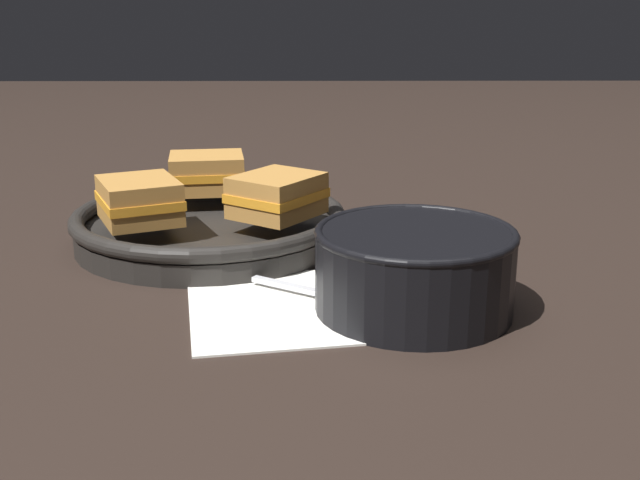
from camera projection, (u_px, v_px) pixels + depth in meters
The scene contains 8 objects.
ground_plane at pixel (305, 298), 0.77m from camera, with size 4.00×4.00×0.00m, color black.
napkin at pixel (311, 304), 0.75m from camera, with size 0.25×0.22×0.00m.
soup_bowl at pixel (415, 265), 0.72m from camera, with size 0.18×0.18×0.08m.
spoon at pixel (361, 301), 0.74m from camera, with size 0.16×0.11×0.01m.
skillet at pixel (210, 225), 0.93m from camera, with size 0.32×0.32×0.04m.
sandwich_near_left at pixel (139, 200), 0.87m from camera, with size 0.11×0.12×0.05m.
sandwich_near_right at pixel (277, 195), 0.89m from camera, with size 0.12×0.12×0.05m.
sandwich_far_left at pixel (207, 173), 1.00m from camera, with size 0.10×0.09×0.05m.
Camera 1 is at (0.01, -0.72, 0.28)m, focal length 45.00 mm.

